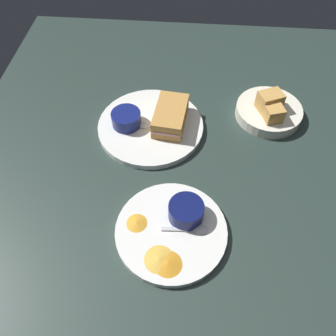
{
  "coord_description": "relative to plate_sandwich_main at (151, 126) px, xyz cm",
  "views": [
    {
      "loc": [
        60.01,
        2.18,
        66.79
      ],
      "look_at": [
        11.93,
        -1.93,
        3.0
      ],
      "focal_mm": 37.15,
      "sensor_mm": 36.0,
      "label": 1
    }
  ],
  "objects": [
    {
      "name": "bread_basket_rear",
      "position": [
        -7.12,
        30.97,
        1.45
      ],
      "size": [
        17.46,
        17.46,
        7.87
      ],
      "color": "silver",
      "rests_on": "ground_plane"
    },
    {
      "name": "spoon_by_dark_ramekin",
      "position": [
        1.03,
        -0.37,
        1.16
      ],
      "size": [
        2.69,
        9.96,
        0.8
      ],
      "color": "silver",
      "rests_on": "plate_sandwich_main"
    },
    {
      "name": "plate_chips_companion",
      "position": [
        29.76,
        7.66,
        0.0
      ],
      "size": [
        23.42,
        23.42,
        1.6
      ],
      "primitive_type": "cylinder",
      "color": "white",
      "rests_on": "ground_plane"
    },
    {
      "name": "spoon_by_gravy_ramekin",
      "position": [
        29.49,
        12.61,
        1.16
      ],
      "size": [
        2.37,
        9.92,
        0.8
      ],
      "color": "silver",
      "rests_on": "plate_chips_companion"
    },
    {
      "name": "plate_sandwich_main",
      "position": [
        0.0,
        0.0,
        0.0
      ],
      "size": [
        27.44,
        27.44,
        1.6
      ],
      "primitive_type": "cylinder",
      "color": "white",
      "rests_on": "ground_plane"
    },
    {
      "name": "plantain_chip_scatter",
      "position": [
        35.02,
        5.46,
        1.1
      ],
      "size": [
        15.07,
        14.33,
        0.6
      ],
      "color": "orange",
      "rests_on": "plate_chips_companion"
    },
    {
      "name": "ground_plane",
      "position": [
        2.96,
        7.76,
        -2.3
      ],
      "size": [
        110.0,
        110.0,
        3.0
      ],
      "primitive_type": "cube",
      "color": "#283833"
    },
    {
      "name": "ramekin_dark_sauce",
      "position": [
        0.32,
        -6.17,
        2.8
      ],
      "size": [
        7.57,
        7.57,
        3.71
      ],
      "color": "navy",
      "rests_on": "plate_sandwich_main"
    },
    {
      "name": "ramekin_light_gravy",
      "position": [
        26.25,
        10.59,
        2.89
      ],
      "size": [
        7.49,
        7.49,
        3.89
      ],
      "color": "#0C144C",
      "rests_on": "plate_chips_companion"
    },
    {
      "name": "sandwich_half_near",
      "position": [
        -1.09,
        5.1,
        3.2
      ],
      "size": [
        13.92,
        8.91,
        4.8
      ],
      "color": "#C68C42",
      "rests_on": "plate_sandwich_main"
    }
  ]
}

